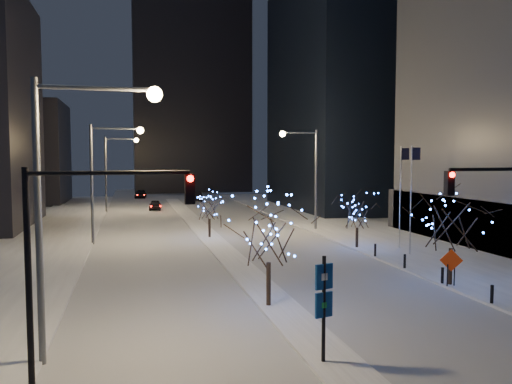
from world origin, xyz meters
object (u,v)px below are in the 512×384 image
object	(u,v)px
street_lamp_w_mid	(105,167)
car_near	(155,205)
holiday_tree_median_near	(269,229)
street_lamp_w_far	(114,163)
street_lamp_east	(307,166)
car_far	(141,194)
holiday_tree_plaza_near	(452,217)
holiday_tree_plaza_far	(357,212)
holiday_tree_median_far	(209,206)
wayfinding_sign	(324,299)
construction_sign	(451,264)
car_mid	(195,196)
traffic_signal_west	(81,238)
street_lamp_w_near	(70,180)

from	to	relation	value
street_lamp_w_mid	car_near	xyz separation A→B (m)	(5.33, 26.65, -5.82)
holiday_tree_median_near	street_lamp_w_mid	bearing A→B (deg)	112.28
street_lamp_w_far	street_lamp_east	xyz separation A→B (m)	(19.02, -22.00, -0.05)
car_far	holiday_tree_plaza_near	size ratio (longest dim) A/B	0.78
street_lamp_w_far	holiday_tree_plaza_near	bearing A→B (deg)	-66.30
car_near	holiday_tree_plaza_near	xyz separation A→B (m)	(14.10, -45.94, 3.28)
car_near	holiday_tree_plaza_far	distance (m)	36.88
holiday_tree_median_far	wayfinding_sign	bearing A→B (deg)	-90.75
wayfinding_sign	construction_sign	world-z (taller)	wayfinding_sign
car_far	holiday_tree_median_near	distance (m)	68.64
street_lamp_w_far	wayfinding_sign	distance (m)	53.34
car_mid	street_lamp_w_mid	bearing A→B (deg)	68.70
holiday_tree_median_near	traffic_signal_west	bearing A→B (deg)	-141.10
holiday_tree_median_near	car_mid	bearing A→B (deg)	86.16
street_lamp_w_far	holiday_tree_plaza_far	bearing A→B (deg)	-58.97
street_lamp_w_mid	car_near	world-z (taller)	street_lamp_w_mid
street_lamp_w_near	car_near	distance (m)	52.25
street_lamp_w_far	construction_sign	distance (m)	48.86
street_lamp_w_far	holiday_tree_median_near	distance (m)	46.45
street_lamp_w_near	car_near	bearing A→B (deg)	84.10
street_lamp_w_near	wayfinding_sign	world-z (taller)	street_lamp_w_near
traffic_signal_west	car_near	world-z (taller)	traffic_signal_west
car_far	wayfinding_sign	xyz separation A→B (m)	(4.68, -75.31, 1.71)
construction_sign	holiday_tree_plaza_near	bearing A→B (deg)	81.76
car_near	holiday_tree_plaza_near	size ratio (longest dim) A/B	0.67
car_mid	holiday_tree_median_near	size ratio (longest dim) A/B	0.86
street_lamp_w_mid	holiday_tree_plaza_far	xyz separation A→B (m)	(19.45, -7.34, -3.52)
holiday_tree_plaza_far	traffic_signal_west	bearing A→B (deg)	-133.95
street_lamp_w_far	car_near	bearing A→B (deg)	17.22
street_lamp_w_mid	car_near	bearing A→B (deg)	78.68
car_mid	wayfinding_sign	world-z (taller)	wayfinding_sign
street_lamp_w_far	street_lamp_east	distance (m)	29.08
holiday_tree_median_near	holiday_tree_plaza_far	world-z (taller)	holiday_tree_median_near
street_lamp_w_near	street_lamp_east	xyz separation A→B (m)	(19.02, 28.00, -0.05)
street_lamp_w_far	construction_sign	xyz separation A→B (m)	(19.24, -44.63, -5.11)
street_lamp_east	holiday_tree_median_near	bearing A→B (deg)	-114.15
traffic_signal_west	holiday_tree_median_near	size ratio (longest dim) A/B	1.24
traffic_signal_west	car_far	world-z (taller)	traffic_signal_west
street_lamp_east	holiday_tree_median_far	bearing A→B (deg)	-166.38
holiday_tree_plaza_far	wayfinding_sign	xyz separation A→B (m)	(-10.95, -20.16, -0.59)
street_lamp_w_mid	holiday_tree_median_near	bearing A→B (deg)	-67.72
car_mid	holiday_tree_plaza_far	world-z (taller)	holiday_tree_plaza_far
traffic_signal_west	street_lamp_w_near	bearing A→B (deg)	103.96
street_lamp_w_near	street_lamp_w_far	size ratio (longest dim) A/B	1.00
car_near	construction_sign	distance (m)	48.33
car_near	holiday_tree_median_near	size ratio (longest dim) A/B	0.70
street_lamp_w_far	street_lamp_east	world-z (taller)	same
street_lamp_w_mid	street_lamp_w_far	world-z (taller)	same
holiday_tree_plaza_far	wayfinding_sign	bearing A→B (deg)	-118.51
car_far	holiday_tree_median_near	world-z (taller)	holiday_tree_median_near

